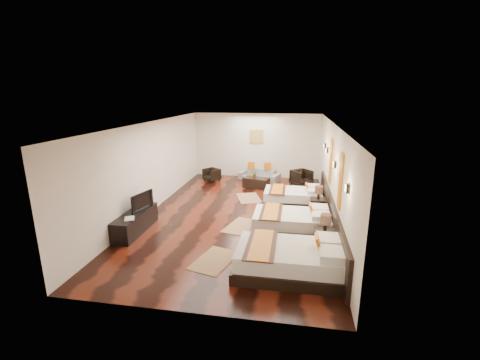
% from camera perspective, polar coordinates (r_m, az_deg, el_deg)
% --- Properties ---
extents(floor, '(5.50, 9.50, 0.01)m').
position_cam_1_polar(floor, '(10.15, -0.42, -6.00)').
color(floor, black).
rests_on(floor, ground).
extents(ceiling, '(5.50, 9.50, 0.01)m').
position_cam_1_polar(ceiling, '(9.50, -0.46, 9.95)').
color(ceiling, white).
rests_on(ceiling, floor).
extents(back_wall, '(5.50, 0.01, 2.80)m').
position_cam_1_polar(back_wall, '(14.35, 2.89, 6.05)').
color(back_wall, silver).
rests_on(back_wall, floor).
extents(left_wall, '(0.01, 9.50, 2.80)m').
position_cam_1_polar(left_wall, '(10.55, -15.32, 2.23)').
color(left_wall, silver).
rests_on(left_wall, floor).
extents(right_wall, '(0.01, 9.50, 2.80)m').
position_cam_1_polar(right_wall, '(9.65, 15.86, 1.01)').
color(right_wall, silver).
rests_on(right_wall, floor).
extents(headboard_panel, '(0.08, 6.60, 0.90)m').
position_cam_1_polar(headboard_panel, '(9.16, 15.68, -5.96)').
color(headboard_panel, black).
rests_on(headboard_panel, floor).
extents(bed_near, '(2.32, 1.46, 0.89)m').
position_cam_1_polar(bed_near, '(7.02, 9.06, -13.63)').
color(bed_near, black).
rests_on(bed_near, floor).
extents(bed_mid, '(2.13, 1.34, 0.81)m').
position_cam_1_polar(bed_mid, '(8.95, 9.24, -7.27)').
color(bed_mid, black).
rests_on(bed_mid, floor).
extents(bed_far, '(1.97, 1.24, 0.75)m').
position_cam_1_polar(bed_far, '(11.10, 9.37, -2.92)').
color(bed_far, black).
rests_on(bed_far, floor).
extents(nightstand_a, '(0.47, 0.47, 0.93)m').
position_cam_1_polar(nightstand_a, '(8.03, 14.59, -9.90)').
color(nightstand_a, black).
rests_on(nightstand_a, floor).
extents(nightstand_b, '(0.46, 0.46, 0.92)m').
position_cam_1_polar(nightstand_b, '(10.28, 13.53, -4.25)').
color(nightstand_b, black).
rests_on(nightstand_b, floor).
extents(jute_mat_near, '(1.04, 1.36, 0.01)m').
position_cam_1_polar(jute_mat_near, '(7.54, -4.50, -13.88)').
color(jute_mat_near, '#95714B').
rests_on(jute_mat_near, floor).
extents(jute_mat_mid, '(1.04, 1.36, 0.01)m').
position_cam_1_polar(jute_mat_mid, '(9.25, 0.31, -8.13)').
color(jute_mat_mid, '#95714B').
rests_on(jute_mat_mid, floor).
extents(jute_mat_far, '(1.09, 1.38, 0.01)m').
position_cam_1_polar(jute_mat_far, '(11.63, 1.57, -3.18)').
color(jute_mat_far, '#95714B').
rests_on(jute_mat_far, floor).
extents(tv_console, '(0.50, 1.80, 0.55)m').
position_cam_1_polar(tv_console, '(9.28, -17.90, -7.03)').
color(tv_console, black).
rests_on(tv_console, floor).
extents(tv, '(0.31, 0.85, 0.49)m').
position_cam_1_polar(tv, '(9.29, -17.19, -3.53)').
color(tv, black).
rests_on(tv, tv_console).
extents(book, '(0.35, 0.39, 0.03)m').
position_cam_1_polar(book, '(8.74, -19.64, -6.52)').
color(book, black).
rests_on(book, tv_console).
extents(figurine, '(0.37, 0.37, 0.38)m').
position_cam_1_polar(figurine, '(9.73, -16.20, -2.96)').
color(figurine, brown).
rests_on(figurine, tv_console).
extents(sofa, '(1.86, 1.21, 0.51)m').
position_cam_1_polar(sofa, '(13.87, 3.40, 0.88)').
color(sofa, gray).
rests_on(sofa, floor).
extents(armchair_left, '(0.82, 0.82, 0.54)m').
position_cam_1_polar(armchair_left, '(13.88, -5.02, 0.94)').
color(armchair_left, black).
rests_on(armchair_left, floor).
extents(armchair_right, '(0.99, 0.99, 0.65)m').
position_cam_1_polar(armchair_right, '(13.36, 10.75, 0.40)').
color(armchair_right, black).
rests_on(armchair_right, floor).
extents(coffee_table, '(1.09, 0.74, 0.40)m').
position_cam_1_polar(coffee_table, '(12.87, 2.88, -0.48)').
color(coffee_table, black).
rests_on(coffee_table, floor).
extents(table_plant, '(0.26, 0.24, 0.26)m').
position_cam_1_polar(table_plant, '(12.85, 2.60, 1.02)').
color(table_plant, '#266020').
rests_on(table_plant, coffee_table).
extents(orange_panel_a, '(0.04, 0.40, 1.30)m').
position_cam_1_polar(orange_panel_a, '(7.75, 17.27, -0.21)').
color(orange_panel_a, '#D86014').
rests_on(orange_panel_a, right_wall).
extents(orange_panel_b, '(0.04, 0.40, 1.30)m').
position_cam_1_polar(orange_panel_b, '(9.88, 15.69, 3.12)').
color(orange_panel_b, '#D86014').
rests_on(orange_panel_b, right_wall).
extents(sconce_near, '(0.07, 0.12, 0.18)m').
position_cam_1_polar(sconce_near, '(6.66, 18.31, -1.42)').
color(sconce_near, black).
rests_on(sconce_near, right_wall).
extents(sconce_mid, '(0.07, 0.12, 0.18)m').
position_cam_1_polar(sconce_mid, '(8.77, 16.29, 2.62)').
color(sconce_mid, black).
rests_on(sconce_mid, right_wall).
extents(sconce_far, '(0.07, 0.12, 0.18)m').
position_cam_1_polar(sconce_far, '(10.92, 15.06, 5.08)').
color(sconce_far, black).
rests_on(sconce_far, right_wall).
extents(sconce_lounge, '(0.07, 0.12, 0.18)m').
position_cam_1_polar(sconce_lounge, '(11.81, 14.68, 5.82)').
color(sconce_lounge, black).
rests_on(sconce_lounge, right_wall).
extents(gold_artwork, '(0.60, 0.04, 0.60)m').
position_cam_1_polar(gold_artwork, '(14.27, 2.90, 7.62)').
color(gold_artwork, '#AD873F').
rests_on(gold_artwork, back_wall).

